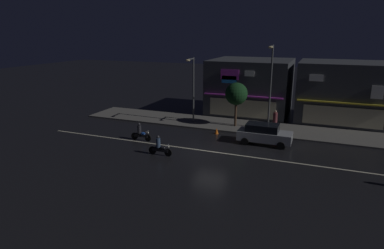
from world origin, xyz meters
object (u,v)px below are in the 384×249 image
object	(u,v)px
streetlamp_west	(193,85)
motorcycle_lead	(140,133)
streetlamp_mid	(270,81)
traffic_cone	(217,131)
parked_car_near_kerb	(264,134)
motorcycle_opposite_lane	(160,147)
pedestrian_on_sidewalk	(275,121)

from	to	relation	value
streetlamp_west	motorcycle_lead	xyz separation A→B (m)	(-2.19, -6.39, -3.33)
streetlamp_west	streetlamp_mid	distance (m)	7.37
streetlamp_west	traffic_cone	xyz separation A→B (m)	(3.22, -2.24, -3.69)
parked_car_near_kerb	motorcycle_lead	size ratio (longest dim) A/B	2.26
parked_car_near_kerb	motorcycle_lead	xyz separation A→B (m)	(-9.84, -2.94, -0.24)
streetlamp_mid	parked_car_near_kerb	world-z (taller)	streetlamp_mid
motorcycle_opposite_lane	traffic_cone	xyz separation A→B (m)	(2.31, 6.68, -0.36)
parked_car_near_kerb	traffic_cone	world-z (taller)	parked_car_near_kerb
parked_car_near_kerb	motorcycle_lead	bearing A→B (deg)	-163.37
streetlamp_mid	pedestrian_on_sidewalk	bearing A→B (deg)	-21.98
motorcycle_lead	traffic_cone	xyz separation A→B (m)	(5.42, 4.14, -0.36)
motorcycle_lead	streetlamp_west	bearing A→B (deg)	79.12
motorcycle_lead	motorcycle_opposite_lane	world-z (taller)	same
motorcycle_lead	motorcycle_opposite_lane	xyz separation A→B (m)	(3.11, -2.54, 0.00)
motorcycle_lead	traffic_cone	bearing A→B (deg)	45.47
streetlamp_mid	motorcycle_lead	xyz separation A→B (m)	(-9.51, -6.90, -3.99)
parked_car_near_kerb	motorcycle_opposite_lane	size ratio (longest dim) A/B	2.26
streetlamp_mid	pedestrian_on_sidewalk	world-z (taller)	streetlamp_mid
traffic_cone	motorcycle_opposite_lane	bearing A→B (deg)	-109.07
motorcycle_lead	pedestrian_on_sidewalk	bearing A→B (deg)	41.13
pedestrian_on_sidewalk	motorcycle_lead	distance (m)	12.16
traffic_cone	parked_car_near_kerb	bearing A→B (deg)	-15.22
streetlamp_west	streetlamp_mid	xyz separation A→B (m)	(7.32, 0.52, 0.66)
streetlamp_mid	pedestrian_on_sidewalk	xyz separation A→B (m)	(0.67, -0.27, -3.60)
parked_car_near_kerb	motorcycle_opposite_lane	distance (m)	8.68
parked_car_near_kerb	streetlamp_west	bearing A→B (deg)	155.75
streetlamp_west	traffic_cone	size ratio (longest dim) A/B	11.64
parked_car_near_kerb	motorcycle_lead	distance (m)	10.27
pedestrian_on_sidewalk	traffic_cone	bearing A→B (deg)	-79.17
traffic_cone	pedestrian_on_sidewalk	bearing A→B (deg)	27.55
streetlamp_mid	motorcycle_lead	size ratio (longest dim) A/B	4.03
pedestrian_on_sidewalk	motorcycle_opposite_lane	distance (m)	11.59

